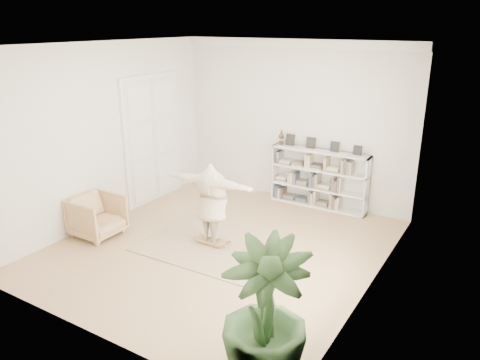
{
  "coord_description": "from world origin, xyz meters",
  "views": [
    {
      "loc": [
        4.37,
        -6.46,
        3.96
      ],
      "look_at": [
        0.18,
        0.4,
        1.22
      ],
      "focal_mm": 35.0,
      "sensor_mm": 36.0,
      "label": 1
    }
  ],
  "objects_px": {
    "armchair": "(97,216)",
    "person": "(212,201)",
    "bookshelf": "(319,179)",
    "rocker_board": "(213,241)",
    "houseplant": "(265,314)"
  },
  "relations": [
    {
      "from": "rocker_board",
      "to": "armchair",
      "type": "bearing_deg",
      "value": -159.99
    },
    {
      "from": "rocker_board",
      "to": "houseplant",
      "type": "xyz_separation_m",
      "value": [
        2.47,
        -2.54,
        0.81
      ]
    },
    {
      "from": "bookshelf",
      "to": "rocker_board",
      "type": "distance_m",
      "value": 3.02
    },
    {
      "from": "rocker_board",
      "to": "houseplant",
      "type": "distance_m",
      "value": 3.64
    },
    {
      "from": "houseplant",
      "to": "armchair",
      "type": "bearing_deg",
      "value": 159.46
    },
    {
      "from": "armchair",
      "to": "person",
      "type": "height_order",
      "value": "person"
    },
    {
      "from": "armchair",
      "to": "person",
      "type": "distance_m",
      "value": 2.33
    },
    {
      "from": "armchair",
      "to": "rocker_board",
      "type": "bearing_deg",
      "value": -69.46
    },
    {
      "from": "person",
      "to": "houseplant",
      "type": "distance_m",
      "value": 3.55
    },
    {
      "from": "rocker_board",
      "to": "person",
      "type": "relative_size",
      "value": 0.27
    },
    {
      "from": "person",
      "to": "rocker_board",
      "type": "bearing_deg",
      "value": -1.7
    },
    {
      "from": "houseplant",
      "to": "rocker_board",
      "type": "bearing_deg",
      "value": 134.2
    },
    {
      "from": "bookshelf",
      "to": "person",
      "type": "distance_m",
      "value": 2.98
    },
    {
      "from": "armchair",
      "to": "person",
      "type": "relative_size",
      "value": 0.48
    },
    {
      "from": "bookshelf",
      "to": "armchair",
      "type": "bearing_deg",
      "value": -129.87
    }
  ]
}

